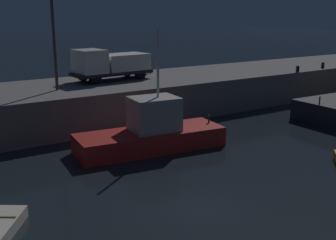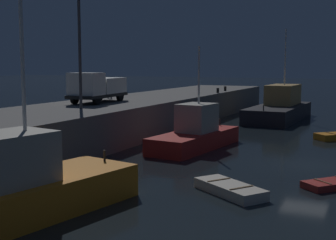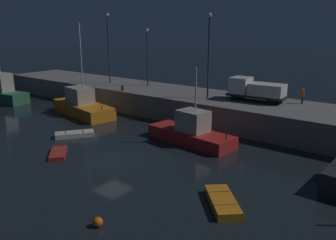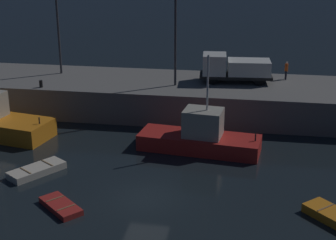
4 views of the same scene
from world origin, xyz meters
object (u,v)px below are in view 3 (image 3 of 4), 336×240
object	(u,v)px
fishing_trawler_red	(191,132)
rowboat_white_mid	(58,153)
utility_truck	(256,89)
mooring_buoy_near	(98,222)
lamp_post_central	(209,50)
lamp_post_east	(147,52)
lamp_post_west	(109,44)
dockworker	(303,95)
dinghy_orange_near	(75,134)
bollard_east	(122,88)
dinghy_red_small	(222,202)
fishing_boat_blue	(82,105)

from	to	relation	value
fishing_trawler_red	rowboat_white_mid	distance (m)	11.71
fishing_trawler_red	utility_truck	xyz separation A→B (m)	(1.88, 9.08, 2.89)
mooring_buoy_near	lamp_post_central	world-z (taller)	lamp_post_central
rowboat_white_mid	lamp_post_central	world-z (taller)	lamp_post_central
lamp_post_east	lamp_post_west	bearing A→B (deg)	-164.42
lamp_post_central	dockworker	world-z (taller)	lamp_post_central
rowboat_white_mid	dinghy_orange_near	bearing A→B (deg)	127.72
rowboat_white_mid	dockworker	world-z (taller)	dockworker
fishing_trawler_red	rowboat_white_mid	world-z (taller)	fishing_trawler_red
lamp_post_east	bollard_east	xyz separation A→B (m)	(0.07, -4.80, -4.06)
dinghy_red_small	dockworker	bearing A→B (deg)	95.53
mooring_buoy_near	dinghy_red_small	bearing A→B (deg)	56.48
fishing_trawler_red	mooring_buoy_near	distance (m)	15.22
dinghy_red_small	bollard_east	size ratio (longest dim) A/B	6.26
fishing_trawler_red	dinghy_orange_near	world-z (taller)	fishing_trawler_red
fishing_boat_blue	bollard_east	bearing A→B (deg)	57.57
rowboat_white_mid	utility_truck	bearing A→B (deg)	65.17
mooring_buoy_near	bollard_east	size ratio (longest dim) A/B	0.93
fishing_boat_blue	dockworker	xyz separation A→B (m)	(22.64, 10.09, 2.43)
dinghy_orange_near	rowboat_white_mid	xyz separation A→B (m)	(3.11, -4.02, -0.06)
rowboat_white_mid	dockworker	size ratio (longest dim) A/B	1.91
rowboat_white_mid	dinghy_red_small	world-z (taller)	dinghy_red_small
rowboat_white_mid	fishing_boat_blue	bearing A→B (deg)	133.44
dinghy_red_small	lamp_post_east	world-z (taller)	lamp_post_east
lamp_post_west	utility_truck	world-z (taller)	lamp_post_west
lamp_post_east	lamp_post_central	xyz separation A→B (m)	(10.85, -2.34, 0.84)
fishing_trawler_red	lamp_post_west	world-z (taller)	lamp_post_west
mooring_buoy_near	lamp_post_east	xyz separation A→B (m)	(-17.87, 24.23, 6.73)
fishing_trawler_red	dockworker	world-z (taller)	fishing_trawler_red
mooring_buoy_near	dockworker	size ratio (longest dim) A/B	0.35
mooring_buoy_near	bollard_east	xyz separation A→B (m)	(-17.80, 19.43, 2.67)
dinghy_orange_near	dockworker	bearing A→B (deg)	45.12
rowboat_white_mid	dinghy_red_small	distance (m)	14.93
dinghy_orange_near	mooring_buoy_near	size ratio (longest dim) A/B	6.87
dockworker	bollard_east	bearing A→B (deg)	-163.54
fishing_boat_blue	dinghy_red_small	size ratio (longest dim) A/B	2.90
rowboat_white_mid	lamp_post_east	xyz separation A→B (m)	(-7.01, 19.13, 6.84)
rowboat_white_mid	dinghy_red_small	bearing A→B (deg)	3.83
mooring_buoy_near	lamp_post_east	world-z (taller)	lamp_post_east
mooring_buoy_near	utility_truck	world-z (taller)	utility_truck
dinghy_red_small	mooring_buoy_near	xyz separation A→B (m)	(-4.04, -6.09, 0.03)
lamp_post_west	utility_truck	distance (m)	21.70
mooring_buoy_near	lamp_post_east	distance (m)	30.85
lamp_post_west	mooring_buoy_near	bearing A→B (deg)	-43.92
dinghy_orange_near	fishing_boat_blue	bearing A→B (deg)	136.70
lamp_post_central	dockworker	xyz separation A→B (m)	(9.19, 3.44, -4.31)
lamp_post_east	lamp_post_central	distance (m)	11.13
lamp_post_central	bollard_east	xyz separation A→B (m)	(-10.78, -2.46, -4.90)
dinghy_orange_near	dinghy_red_small	distance (m)	18.26
fishing_trawler_red	lamp_post_east	world-z (taller)	lamp_post_east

